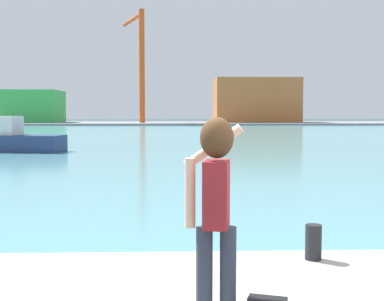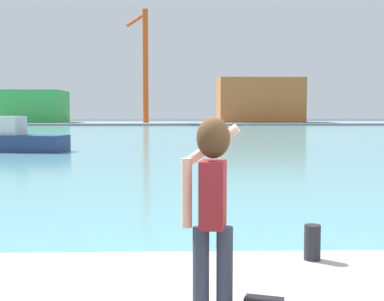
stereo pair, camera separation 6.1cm
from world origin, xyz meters
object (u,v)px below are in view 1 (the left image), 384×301
harbor_bollard (313,242)px  boat_moored (11,139)px  person_photographer (215,198)px  warehouse_right (256,100)px  port_crane (140,55)px  warehouse_left (31,106)px

harbor_bollard → boat_moored: bearing=114.5°
harbor_bollard → boat_moored: boat_moored is taller
person_photographer → boat_moored: (-9.91, 26.43, -0.90)m
boat_moored → warehouse_right: warehouse_right is taller
port_crane → boat_moored: bearing=-93.0°
warehouse_right → port_crane: (-21.55, -3.19, 8.08)m
warehouse_left → warehouse_right: 41.86m
boat_moored → warehouse_right: (24.93, 66.70, 3.69)m
warehouse_left → warehouse_right: bearing=0.5°
warehouse_right → port_crane: 23.24m
boat_moored → port_crane: (3.38, 63.51, 11.77)m
harbor_bollard → warehouse_right: warehouse_right is taller
person_photographer → warehouse_left: warehouse_left is taller
port_crane → warehouse_right: bearing=8.4°
harbor_bollard → boat_moored: size_ratio=0.07×
harbor_bollard → port_crane: size_ratio=0.02×
boat_moored → port_crane: size_ratio=0.31×
boat_moored → warehouse_right: size_ratio=0.40×
harbor_bollard → warehouse_right: (13.69, 91.31, 3.64)m
boat_moored → warehouse_left: (-16.91, 66.34, 2.54)m
person_photographer → port_crane: size_ratio=0.09×
person_photographer → warehouse_right: warehouse_right is taller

